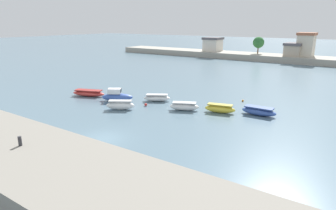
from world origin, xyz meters
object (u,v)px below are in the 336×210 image
moored_boat_3 (157,98)px  moored_boat_5 (220,109)px  mooring_bollard (20,141)px  moored_boat_0 (89,93)px  moored_boat_6 (259,111)px  mooring_buoy_0 (243,101)px  moored_boat_4 (184,106)px  mooring_buoy_1 (146,105)px  moored_boat_1 (117,96)px  moored_boat_2 (120,105)px

moored_boat_3 → moored_boat_5: bearing=-31.9°
mooring_bollard → moored_boat_0: (-15.19, 19.37, -2.30)m
moored_boat_0 → moored_boat_6: bearing=-8.7°
moored_boat_0 → mooring_buoy_0: bearing=5.6°
moored_boat_0 → moored_boat_4: size_ratio=1.35×
moored_boat_4 → moored_boat_5: bearing=-4.6°
moored_boat_3 → moored_boat_4: bearing=-48.4°
moored_boat_4 → moored_boat_6: 9.19m
moored_boat_5 → mooring_buoy_1: bearing=-176.6°
moored_boat_6 → mooring_buoy_0: 6.37m
mooring_bollard → mooring_buoy_0: bearing=79.6°
mooring_bollard → moored_boat_4: mooring_bollard is taller
moored_boat_0 → moored_boat_4: 16.08m
moored_boat_0 → moored_boat_5: size_ratio=1.34×
moored_boat_1 → mooring_buoy_1: bearing=-30.8°
moored_boat_0 → mooring_buoy_1: (10.66, 0.56, -0.27)m
moored_boat_2 → moored_boat_3: bearing=44.9°
moored_boat_1 → mooring_buoy_0: bearing=0.4°
moored_boat_5 → mooring_buoy_1: 9.95m
moored_boat_2 → moored_boat_6: moored_boat_2 is taller
mooring_bollard → moored_boat_6: bearing=69.2°
moored_boat_0 → mooring_buoy_0: 22.98m
moored_boat_5 → moored_boat_0: bearing=176.2°
moored_boat_2 → mooring_buoy_1: size_ratio=9.51×
moored_boat_6 → moored_boat_2: bearing=-154.3°
mooring_bollard → moored_boat_0: mooring_bollard is taller
moored_boat_6 → moored_boat_4: bearing=-159.4°
moored_boat_0 → moored_boat_4: bearing=-14.2°
moored_boat_0 → mooring_buoy_1: 10.68m
mooring_buoy_0 → mooring_buoy_1: 13.83m
moored_boat_2 → moored_boat_5: (11.18, 6.03, -0.07)m
moored_boat_5 → mooring_buoy_0: bearing=73.0°
moored_boat_2 → moored_boat_4: (6.97, 4.39, -0.08)m
moored_boat_1 → mooring_buoy_1: moored_boat_1 is taller
moored_boat_1 → mooring_buoy_1: 5.18m
mooring_bollard → mooring_buoy_0: mooring_bollard is taller
moored_boat_1 → moored_boat_3: 5.76m
mooring_buoy_0 → mooring_bollard: bearing=-100.4°
moored_boat_4 → moored_boat_5: (4.21, 1.63, 0.01)m
moored_boat_2 → moored_boat_5: bearing=-4.2°
moored_boat_2 → moored_boat_5: 12.70m
moored_boat_6 → mooring_buoy_1: (-13.86, -4.61, -0.30)m
moored_boat_4 → mooring_buoy_0: 9.57m
mooring_buoy_0 → moored_boat_5: bearing=-93.5°
moored_boat_0 → moored_boat_1: bearing=-16.5°
moored_boat_2 → mooring_bollard: bearing=-102.3°
moored_boat_3 → mooring_bollard: bearing=-109.6°
moored_boat_1 → mooring_buoy_1: size_ratio=11.68×
moored_boat_6 → mooring_buoy_0: bearing=127.2°
mooring_bollard → mooring_buoy_1: (-4.53, 19.93, -2.57)m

